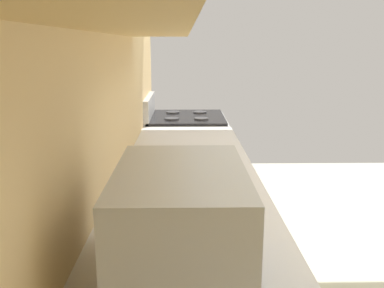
{
  "coord_description": "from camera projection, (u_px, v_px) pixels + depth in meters",
  "views": [
    {
      "loc": [
        -1.54,
        1.25,
        1.47
      ],
      "look_at": [
        -0.4,
        1.23,
        1.2
      ],
      "focal_mm": 39.22,
      "sensor_mm": 36.0,
      "label": 1
    }
  ],
  "objects": [
    {
      "name": "wall_back",
      "position": [
        86.0,
        90.0,
        1.53
      ],
      "size": [
        4.51,
        0.12,
        2.61
      ],
      "primitive_type": "cube",
      "color": "#F2CB8A",
      "rests_on": "ground_plane"
    },
    {
      "name": "oven_range",
      "position": [
        187.0,
        170.0,
        3.45
      ],
      "size": [
        0.7,
        0.64,
        1.07
      ],
      "color": "#B7BABF",
      "rests_on": "ground_plane"
    },
    {
      "name": "microwave",
      "position": [
        182.0,
        224.0,
        1.05
      ],
      "size": [
        0.49,
        0.33,
        0.29
      ],
      "color": "#B7BABF",
      "rests_on": "counter_run"
    },
    {
      "name": "bowl",
      "position": [
        207.0,
        197.0,
        1.55
      ],
      "size": [
        0.19,
        0.19,
        0.06
      ],
      "color": "gold",
      "rests_on": "counter_run"
    }
  ]
}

